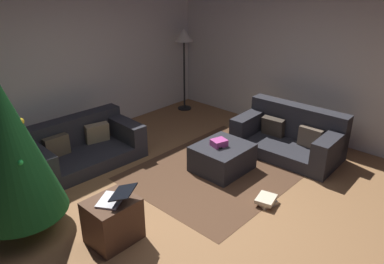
{
  "coord_description": "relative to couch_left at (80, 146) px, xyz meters",
  "views": [
    {
      "loc": [
        -2.72,
        -2.42,
        2.73
      ],
      "look_at": [
        0.55,
        0.61,
        0.75
      ],
      "focal_mm": 34.87,
      "sensor_mm": 36.0,
      "label": 1
    }
  ],
  "objects": [
    {
      "name": "gift_box",
      "position": [
        1.22,
        -1.69,
        0.18
      ],
      "size": [
        0.25,
        0.23,
        0.1
      ],
      "primitive_type": "cube",
      "rotation": [
        0.0,
        0.0,
        -0.28
      ],
      "color": "#B23F8C",
      "rests_on": "ottoman"
    },
    {
      "name": "ottoman",
      "position": [
        1.26,
        -1.73,
        -0.06
      ],
      "size": [
        0.78,
        0.69,
        0.39
      ],
      "primitive_type": "cube",
      "color": "#26262B",
      "rests_on": "ground_plane"
    },
    {
      "name": "couch_left",
      "position": [
        0.0,
        0.0,
        0.0
      ],
      "size": [
        1.72,
        1.02,
        0.64
      ],
      "rotation": [
        0.0,
        0.0,
        3.09
      ],
      "color": "#26262B",
      "rests_on": "ground_plane"
    },
    {
      "name": "tv_remote",
      "position": [
        1.16,
        -1.71,
        0.15
      ],
      "size": [
        0.06,
        0.16,
        0.02
      ],
      "primitive_type": "cube",
      "rotation": [
        0.0,
        0.0,
        -0.04
      ],
      "color": "black",
      "rests_on": "ottoman"
    },
    {
      "name": "book_stack",
      "position": [
        0.95,
        -2.69,
        -0.2
      ],
      "size": [
        0.31,
        0.27,
        0.1
      ],
      "color": "beige",
      "rests_on": "ground_plane"
    },
    {
      "name": "corner_partition",
      "position": [
        3.31,
        -2.25,
        1.05
      ],
      "size": [
        0.12,
        6.4,
        2.6
      ],
      "primitive_type": "cube",
      "color": "beige",
      "rests_on": "ground_plane"
    },
    {
      "name": "rear_partition",
      "position": [
        0.17,
        0.89,
        1.05
      ],
      "size": [
        6.4,
        0.12,
        2.6
      ],
      "primitive_type": "cube",
      "color": "beige",
      "rests_on": "ground_plane"
    },
    {
      "name": "couch_right",
      "position": [
        2.43,
        -2.17,
        0.03
      ],
      "size": [
        0.94,
        1.63,
        0.74
      ],
      "rotation": [
        0.0,
        0.0,
        1.61
      ],
      "color": "#26262B",
      "rests_on": "ground_plane"
    },
    {
      "name": "laptop",
      "position": [
        -0.71,
        -1.88,
        0.3
      ],
      "size": [
        0.45,
        0.47,
        0.17
      ],
      "color": "silver",
      "rests_on": "side_table"
    },
    {
      "name": "area_rug",
      "position": [
        1.26,
        -1.73,
        -0.25
      ],
      "size": [
        2.6,
        2.0,
        0.01
      ],
      "primitive_type": "cube",
      "color": "#4B3120",
      "rests_on": "ground_plane"
    },
    {
      "name": "corner_lamp",
      "position": [
        2.74,
        0.45,
        1.15
      ],
      "size": [
        0.36,
        0.36,
        1.64
      ],
      "color": "black",
      "rests_on": "ground_plane"
    },
    {
      "name": "christmas_tree",
      "position": [
        -1.32,
        -0.96,
        0.8
      ],
      "size": [
        1.0,
        1.0,
        1.93
      ],
      "color": "brown",
      "rests_on": "ground_plane"
    },
    {
      "name": "side_table",
      "position": [
        -0.74,
        -1.84,
        -0.0
      ],
      "size": [
        0.52,
        0.44,
        0.5
      ],
      "primitive_type": "cube",
      "color": "#4C3323",
      "rests_on": "ground_plane"
    },
    {
      "name": "ground_plane",
      "position": [
        0.17,
        -2.25,
        -0.25
      ],
      "size": [
        6.4,
        6.4,
        0.0
      ],
      "primitive_type": "plane",
      "color": "brown"
    }
  ]
}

